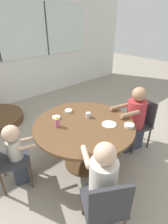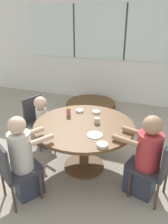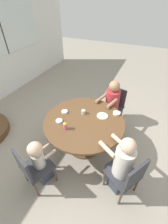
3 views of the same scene
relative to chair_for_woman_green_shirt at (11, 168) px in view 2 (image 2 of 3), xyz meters
The scene contains 16 objects.
ground_plane 1.18m from the chair_for_woman_green_shirt, 58.52° to the left, with size 16.00×16.00×0.00m, color gray.
wall_back_with_windows 3.99m from the chair_for_woman_green_shirt, 81.72° to the left, with size 8.40×0.08×2.80m.
dining_table 1.07m from the chair_for_woman_green_shirt, 58.52° to the left, with size 1.39×1.39×0.72m.
chair_for_woman_green_shirt is the anchor object (origin of this frame).
chair_for_man_blue_shirt 1.70m from the chair_for_woman_green_shirt, 21.20° to the left, with size 0.50×0.50×0.84m.
chair_for_toddler 1.36m from the chair_for_woman_green_shirt, 108.91° to the left, with size 0.52×0.52×0.84m.
person_woman_green_shirt 0.16m from the chair_for_woman_green_shirt, 58.52° to the left, with size 0.47×0.54×1.10m.
person_man_blue_shirt 1.57m from the chair_for_woman_green_shirt, 24.84° to the left, with size 0.59×0.43×1.09m.
person_toddler 1.27m from the chair_for_woman_green_shirt, 103.66° to the left, with size 0.38×0.29×0.90m.
coffee_mug 1.26m from the chair_for_woman_green_shirt, 54.16° to the left, with size 0.08×0.07×0.08m.
sippy_cup 1.16m from the chair_for_woman_green_shirt, 77.30° to the left, with size 0.07×0.07×0.15m.
bowl_white_shallow 1.47m from the chair_for_woman_green_shirt, 65.31° to the left, with size 0.11×0.11×0.03m.
bowl_cereal 1.07m from the chair_for_woman_green_shirt, 25.16° to the left, with size 0.13×0.13×0.04m.
bowl_fruit 1.35m from the chair_for_woman_green_shirt, 74.64° to the left, with size 0.11×0.11×0.03m.
plate_tortillas 1.06m from the chair_for_woman_green_shirt, 39.80° to the left, with size 0.20×0.20×0.01m.
folded_table_stack 3.14m from the chair_for_woman_green_shirt, 91.08° to the left, with size 1.20×1.20×0.15m.
Camera 2 is at (0.91, -2.54, 2.09)m, focal length 35.00 mm.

